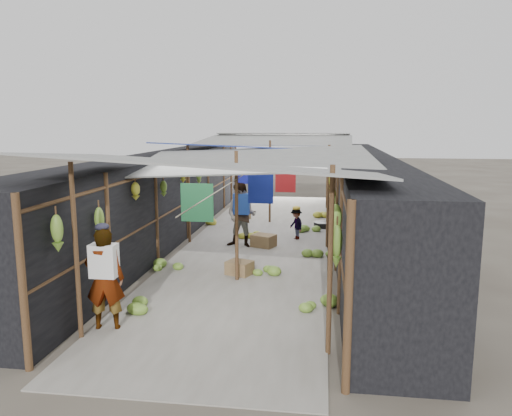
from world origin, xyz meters
The scene contains 14 objects.
ground centered at (0.00, 0.00, 0.00)m, with size 80.00×80.00×0.00m, color #6B6356.
aisle_slab centered at (0.00, 6.50, 0.01)m, with size 3.60×16.00×0.02m, color #9E998E.
stall_left centered at (-2.70, 6.50, 1.15)m, with size 1.40×15.00×2.30m, color black.
stall_right centered at (2.70, 6.50, 1.15)m, with size 1.40×15.00×2.30m, color black.
crate_near centered at (-0.01, 3.37, 0.15)m, with size 0.50×0.40×0.30m, color olive.
crate_mid centered at (0.20, 5.78, 0.16)m, with size 0.55×0.44×0.33m, color olive.
crate_back centered at (-0.91, 9.46, 0.13)m, with size 0.41×0.34×0.26m, color olive.
black_basin centered at (1.70, 8.40, 0.09)m, with size 0.58×0.58×0.18m, color black.
vendor_elderly centered at (-1.56, 0.38, 0.80)m, with size 0.58×0.38×1.60m, color white.
shopper_blue centered at (-0.36, 5.73, 0.82)m, with size 0.80×0.62×1.65m, color navy.
vendor_seated centered at (0.97, 6.73, 0.43)m, with size 0.56×0.32×0.86m, color #45413C.
market_canopy centered at (0.03, 6.83, 2.40)m, with size 5.62×15.20×2.77m.
hanging_bananas centered at (0.15, 6.49, 1.65)m, with size 3.95×14.14×0.83m.
floor_bananas centered at (0.04, 6.35, 0.14)m, with size 3.92×10.57×0.33m.
Camera 1 is at (1.70, -6.50, 3.13)m, focal length 35.00 mm.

